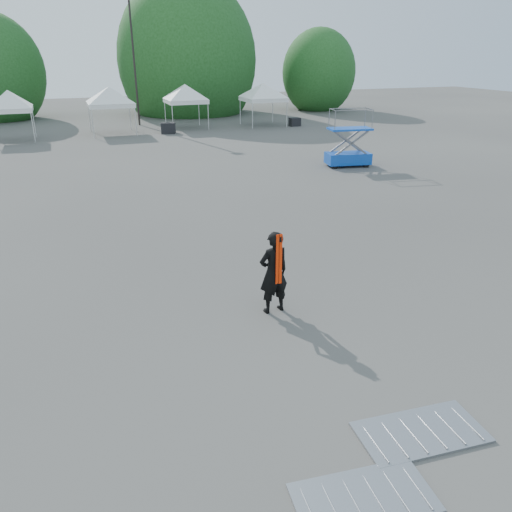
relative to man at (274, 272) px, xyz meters
name	(u,v)px	position (x,y,z in m)	size (l,w,h in m)	color
ground	(216,297)	(-1.08, 1.18, -1.01)	(120.00, 120.00, 0.00)	#474442
light_pole_east	(133,53)	(1.92, 33.18, 4.50)	(0.60, 0.25, 9.80)	black
tree_mid_e	(187,60)	(7.92, 40.18, 3.83)	(5.12, 5.12, 7.79)	#382314
tree_far_e	(319,72)	(20.92, 38.18, 2.61)	(3.84, 3.84, 5.84)	#382314
tent_d	(8,94)	(-7.16, 28.35, 2.05)	(3.83, 3.83, 3.88)	silver
tent_e	(109,90)	(-0.57, 29.32, 2.05)	(4.50, 4.50, 3.88)	silver
tent_f	(185,88)	(5.14, 29.95, 2.05)	(4.21, 4.21, 3.88)	silver
tent_g	(263,86)	(11.35, 29.25, 2.05)	(4.41, 4.41, 3.88)	silver
man	(274,272)	(0.00, 0.00, 0.00)	(0.79, 0.56, 2.02)	black
scissor_lift	(349,138)	(9.91, 13.35, 0.48)	(2.46, 1.53, 2.96)	#0D38B5
barrier_left	(364,497)	(-0.91, -5.45, -0.98)	(2.06, 1.19, 0.06)	#96989D
barrier_mid	(421,432)	(0.65, -4.67, -0.98)	(2.15, 1.21, 0.07)	#96989D
crate_mid	(168,128)	(3.26, 27.92, -0.62)	(1.00, 0.78, 0.78)	black
crate_east	(295,122)	(13.67, 28.10, -0.69)	(0.84, 0.65, 0.65)	black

